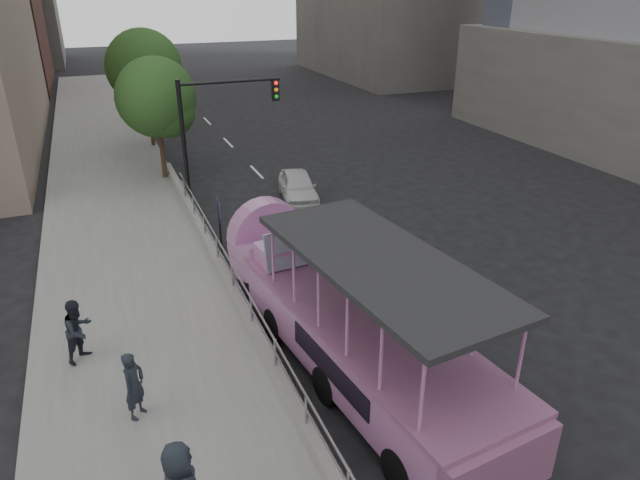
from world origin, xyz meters
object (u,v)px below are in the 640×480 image
pedestrian_near (134,386)px  traffic_signal (212,121)px  duck_boat (344,315)px  car (298,187)px  parking_sign (220,224)px  street_tree_far (147,70)px  street_tree_near (159,101)px  pedestrian_mid (78,330)px

pedestrian_near → traffic_signal: 13.59m
duck_boat → car: duck_boat is taller
parking_sign → duck_boat: bearing=-74.6°
car → parking_sign: (-4.45, -4.99, 0.95)m
traffic_signal → car: bearing=-16.7°
car → parking_sign: parking_sign is taller
duck_boat → pedestrian_near: (-4.97, -0.57, -0.20)m
car → street_tree_far: size_ratio=0.56×
car → street_tree_near: (-4.87, 4.41, 3.20)m
street_tree_far → car: bearing=-65.9°
duck_boat → parking_sign: size_ratio=4.31×
pedestrian_near → pedestrian_mid: size_ratio=0.97×
parking_sign → traffic_signal: traffic_signal is taller
pedestrian_mid → traffic_signal: (5.52, 10.03, 2.40)m
pedestrian_near → pedestrian_mid: (-1.03, 2.56, 0.03)m
street_tree_near → pedestrian_mid: bearing=-106.3°
parking_sign → street_tree_far: (-0.22, 15.40, 2.74)m
pedestrian_mid → street_tree_near: street_tree_near is taller
traffic_signal → duck_boat: bearing=-87.7°
duck_boat → street_tree_near: bearing=97.7°
duck_boat → pedestrian_near: duck_boat is taller
pedestrian_near → duck_boat: bearing=-43.9°
parking_sign → street_tree_near: (-0.42, 9.40, 2.25)m
pedestrian_near → parking_sign: bearing=13.0°
car → street_tree_near: street_tree_near is taller
duck_boat → pedestrian_mid: duck_boat is taller
pedestrian_mid → street_tree_near: bearing=28.6°
pedestrian_mid → pedestrian_near: bearing=-113.2°
street_tree_near → traffic_signal: bearing=-65.0°
pedestrian_near → parking_sign: parking_sign is taller
street_tree_far → street_tree_near: bearing=-91.9°
duck_boat → traffic_signal: bearing=92.3°
pedestrian_mid → street_tree_near: 14.28m
pedestrian_near → pedestrian_mid: pedestrian_mid is taller
traffic_signal → street_tree_far: (-1.40, 9.43, 0.81)m
street_tree_near → street_tree_far: (0.20, 6.00, 0.49)m
car → parking_sign: size_ratio=1.48×
pedestrian_near → street_tree_near: street_tree_near is taller
duck_boat → parking_sign: duck_boat is taller
traffic_signal → pedestrian_mid: bearing=-118.8°
car → pedestrian_mid: (-8.79, -9.05, 0.48)m
street_tree_far → traffic_signal: bearing=-81.6°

